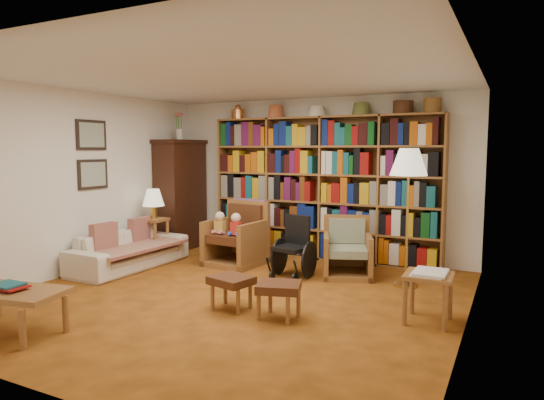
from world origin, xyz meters
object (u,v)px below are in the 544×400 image
Objects in this scene: armchair_leather at (239,238)px; footstool_b at (279,289)px; footstool_a at (231,282)px; floor_lamp at (409,168)px; coffee_table at (8,294)px; sofa at (130,249)px; wheelchair at (294,249)px; side_table_papers at (428,282)px; armchair_sage at (349,253)px; side_table_lamp at (154,230)px.

armchair_leather reaches higher than footstool_b.
armchair_leather is 2.11m from footstool_a.
footstool_a is (-1.48, -1.73, -1.19)m from floor_lamp.
armchair_leather is at bearing 81.19° from coffee_table.
footstool_b reaches higher than footstool_a.
wheelchair is (2.31, 0.62, 0.11)m from sofa.
sofa is 2.99m from footstool_b.
side_table_papers reaches higher than coffee_table.
footstool_b is at bearing -93.21° from armchair_sage.
sofa is 2.23× the size of wheelchair.
side_table_lamp is 0.66× the size of armchair_leather.
footstool_b is 0.45× the size of coffee_table.
side_table_lamp is 3.99m from floor_lamp.
floor_lamp reaches higher than wheelchair.
floor_lamp is at bearing -2.74° from armchair_leather.
footstool_b is at bearing -28.15° from side_table_lamp.
armchair_sage is at bearing 165.92° from floor_lamp.
coffee_table is at bearing -133.03° from floor_lamp.
sofa is 1.58× the size of coffee_table.
armchair_sage is 4.06m from coffee_table.
sofa reaches higher than coffee_table.
armchair_leather is at bearing 118.53° from footstool_a.
armchair_leather is 1.09× the size of armchair_sage.
armchair_sage reaches higher than footstool_a.
footstool_a is (-1.93, -0.54, -0.11)m from side_table_papers.
side_table_lamp is at bearing 179.34° from wheelchair.
floor_lamp reaches higher than footstool_a.
armchair_leather is at bearing 177.26° from floor_lamp.
armchair_leather is 2.71m from floor_lamp.
armchair_leather reaches higher than armchair_sage.
footstool_b is (-1.36, -0.56, -0.11)m from side_table_papers.
wheelchair is 1.53m from footstool_a.
armchair_sage is (2.95, 1.03, 0.04)m from sofa.
armchair_leather is 1.82× the size of side_table_papers.
wheelchair is (1.05, -0.33, -0.01)m from armchair_leather.
sofa is 1.59m from armchair_leather.
floor_lamp is (3.75, 0.83, 1.21)m from sofa.
armchair_leather is 3.37m from coffee_table.
side_table_papers reaches higher than footstool_a.
coffee_table is (-3.00, -3.21, -1.12)m from floor_lamp.
armchair_sage reaches higher than side_table_lamp.
sofa is 4.02m from floor_lamp.
side_table_papers is (4.30, -1.01, -0.04)m from side_table_lamp.
footstool_a is at bearing -61.47° from armchair_leather.
armchair_sage is 1.96m from footstool_b.
floor_lamp is at bearing 46.97° from coffee_table.
footstool_a is at bearing -91.52° from wheelchair.
floor_lamp reaches higher than side_table_lamp.
sofa is 3.13m from armchair_sage.
side_table_lamp is 2.41m from wheelchair.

